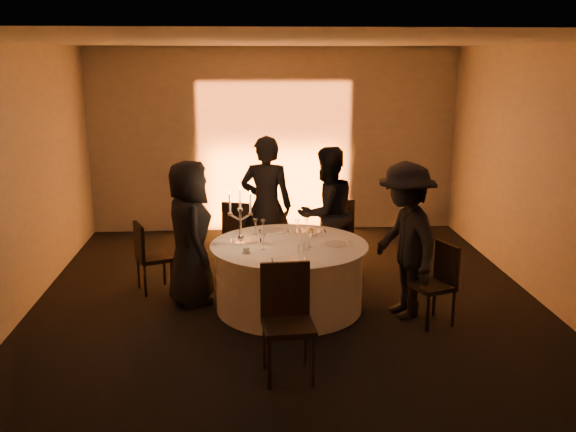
{
  "coord_description": "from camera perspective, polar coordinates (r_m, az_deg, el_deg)",
  "views": [
    {
      "loc": [
        -0.49,
        -6.98,
        2.85
      ],
      "look_at": [
        0.0,
        0.2,
        1.05
      ],
      "focal_mm": 40.0,
      "sensor_mm": 36.0,
      "label": 1
    }
  ],
  "objects": [
    {
      "name": "candelabra",
      "position": [
        7.26,
        -4.25,
        -0.71
      ],
      "size": [
        0.28,
        0.14,
        0.68
      ],
      "color": "white",
      "rests_on": "banquet_table"
    },
    {
      "name": "wall_front",
      "position": [
        3.76,
        3.91,
        -7.04
      ],
      "size": [
        7.0,
        0.0,
        7.0
      ],
      "primitive_type": "plane",
      "rotation": [
        -1.57,
        0.0,
        0.0
      ],
      "color": "#9F9A94",
      "rests_on": "floor"
    },
    {
      "name": "plate_front",
      "position": [
        6.71,
        0.04,
        -3.96
      ],
      "size": [
        0.36,
        0.25,
        0.01
      ],
      "color": "white",
      "rests_on": "banquet_table"
    },
    {
      "name": "banquet_table",
      "position": [
        7.42,
        0.11,
        -5.37
      ],
      "size": [
        1.8,
        1.8,
        0.77
      ],
      "color": "black",
      "rests_on": "floor"
    },
    {
      "name": "chair_right",
      "position": [
        7.17,
        13.2,
        -5.5
      ],
      "size": [
        0.5,
        0.5,
        0.89
      ],
      "rotation": [
        0.0,
        0.0,
        -1.22
      ],
      "color": "black",
      "rests_on": "floor"
    },
    {
      "name": "wall_left",
      "position": [
        7.53,
        -23.32,
        2.57
      ],
      "size": [
        0.0,
        7.0,
        7.0
      ],
      "primitive_type": "plane",
      "rotation": [
        1.57,
        0.0,
        1.57
      ],
      "color": "#9F9A94",
      "rests_on": "floor"
    },
    {
      "name": "tumbler_c",
      "position": [
        6.96,
        1.15,
        -2.96
      ],
      "size": [
        0.07,
        0.07,
        0.09
      ],
      "primitive_type": "cylinder",
      "color": "white",
      "rests_on": "banquet_table"
    },
    {
      "name": "floor",
      "position": [
        7.55,
        0.11,
        -8.12
      ],
      "size": [
        7.0,
        7.0,
        0.0
      ],
      "primitive_type": "plane",
      "color": "black",
      "rests_on": "ground"
    },
    {
      "name": "guest_left",
      "position": [
        7.55,
        -8.72,
        -1.48
      ],
      "size": [
        0.72,
        0.93,
        1.7
      ],
      "primitive_type": "imported",
      "rotation": [
        0.0,
        0.0,
        1.81
      ],
      "color": "black",
      "rests_on": "floor"
    },
    {
      "name": "guest_right",
      "position": [
        7.18,
        10.37,
        -2.17
      ],
      "size": [
        0.89,
        1.25,
        1.75
      ],
      "primitive_type": "imported",
      "rotation": [
        0.0,
        0.0,
        -1.34
      ],
      "color": "black",
      "rests_on": "floor"
    },
    {
      "name": "chair_front",
      "position": [
        5.87,
        -0.1,
        -8.65
      ],
      "size": [
        0.49,
        0.49,
        1.04
      ],
      "rotation": [
        0.0,
        0.0,
        0.08
      ],
      "color": "black",
      "rests_on": "floor"
    },
    {
      "name": "wall_right",
      "position": [
        7.92,
        22.35,
        3.17
      ],
      "size": [
        0.0,
        7.0,
        7.0
      ],
      "primitive_type": "plane",
      "rotation": [
        1.57,
        0.0,
        -1.57
      ],
      "color": "#9F9A94",
      "rests_on": "floor"
    },
    {
      "name": "wine_glass_c",
      "position": [
        7.67,
        -2.92,
        -0.63
      ],
      "size": [
        0.07,
        0.07,
        0.19
      ],
      "color": "white",
      "rests_on": "banquet_table"
    },
    {
      "name": "ceiling",
      "position": [
        6.99,
        0.12,
        15.28
      ],
      "size": [
        7.0,
        7.0,
        0.0
      ],
      "primitive_type": "plane",
      "rotation": [
        3.14,
        0.0,
        0.0
      ],
      "color": "silver",
      "rests_on": "wall_back"
    },
    {
      "name": "plate_right",
      "position": [
        7.3,
        4.24,
        -2.48
      ],
      "size": [
        0.36,
        0.26,
        0.01
      ],
      "color": "white",
      "rests_on": "banquet_table"
    },
    {
      "name": "guest_back_left",
      "position": [
        8.43,
        -1.94,
        0.88
      ],
      "size": [
        0.75,
        0.56,
        1.86
      ],
      "primitive_type": "imported",
      "rotation": [
        0.0,
        0.0,
        2.97
      ],
      "color": "black",
      "rests_on": "floor"
    },
    {
      "name": "wine_glass_f",
      "position": [
        7.06,
        -2.19,
        -1.92
      ],
      "size": [
        0.07,
        0.07,
        0.19
      ],
      "color": "white",
      "rests_on": "banquet_table"
    },
    {
      "name": "wine_glass_g",
      "position": [
        7.64,
        0.83,
        -0.68
      ],
      "size": [
        0.07,
        0.07,
        0.19
      ],
      "color": "white",
      "rests_on": "banquet_table"
    },
    {
      "name": "plate_back_left",
      "position": [
        7.81,
        -1.25,
        -1.36
      ],
      "size": [
        0.36,
        0.28,
        0.01
      ],
      "color": "white",
      "rests_on": "banquet_table"
    },
    {
      "name": "chair_back_right",
      "position": [
        8.84,
        4.32,
        -1.18
      ],
      "size": [
        0.55,
        0.55,
        0.95
      ],
      "rotation": [
        0.0,
        0.0,
        -2.7
      ],
      "color": "black",
      "rests_on": "floor"
    },
    {
      "name": "coffee_cup",
      "position": [
        6.98,
        -3.71,
        -3.08
      ],
      "size": [
        0.11,
        0.11,
        0.07
      ],
      "color": "white",
      "rests_on": "banquet_table"
    },
    {
      "name": "wine_glass_d",
      "position": [
        7.14,
        2.0,
        -1.75
      ],
      "size": [
        0.07,
        0.07,
        0.19
      ],
      "color": "white",
      "rests_on": "banquet_table"
    },
    {
      "name": "wall_back",
      "position": [
        10.57,
        -1.24,
        6.72
      ],
      "size": [
        7.0,
        0.0,
        7.0
      ],
      "primitive_type": "plane",
      "rotation": [
        1.57,
        0.0,
        0.0
      ],
      "color": "#9F9A94",
      "rests_on": "floor"
    },
    {
      "name": "wine_glass_e",
      "position": [
        7.63,
        -2.24,
        -0.71
      ],
      "size": [
        0.07,
        0.07,
        0.19
      ],
      "color": "white",
      "rests_on": "banquet_table"
    },
    {
      "name": "guest_back_right",
      "position": [
        8.3,
        3.44,
        0.22
      ],
      "size": [
        1.06,
        0.98,
        1.74
      ],
      "primitive_type": "imported",
      "rotation": [
        0.0,
        0.0,
        -2.64
      ],
      "color": "black",
      "rests_on": "floor"
    },
    {
      "name": "wine_glass_b",
      "position": [
        7.69,
        1.7,
        -0.6
      ],
      "size": [
        0.07,
        0.07,
        0.19
      ],
      "color": "white",
      "rests_on": "banquet_table"
    },
    {
      "name": "tumbler_b",
      "position": [
        7.08,
        1.66,
        -2.67
      ],
      "size": [
        0.07,
        0.07,
        0.09
      ],
      "primitive_type": "cylinder",
      "color": "white",
      "rests_on": "banquet_table"
    },
    {
      "name": "wine_glass_a",
      "position": [
        7.23,
        1.25,
        -1.54
      ],
      "size": [
        0.07,
        0.07,
        0.19
      ],
      "color": "white",
      "rests_on": "banquet_table"
    },
    {
      "name": "plate_back_right",
      "position": [
        7.81,
        2.06,
        -1.28
      ],
      "size": [
        0.35,
        0.26,
        0.08
      ],
      "color": "white",
      "rests_on": "banquet_table"
    },
    {
      "name": "tumbler_a",
      "position": [
        7.62,
        2.35,
        -1.45
      ],
      "size": [
        0.07,
        0.07,
        0.09
      ],
      "primitive_type": "cylinder",
      "color": "white",
      "rests_on": "banquet_table"
    },
    {
      "name": "chair_left",
      "position": [
        8.07,
        -12.33,
        -3.27
      ],
      "size": [
        0.5,
        0.5,
        0.88
      ],
      "rotation": [
        0.0,
        0.0,
        1.97
      ],
      "color": "black",
      "rests_on": "floor"
    },
    {
      "name": "plate_left",
      "position": [
        7.43,
        -3.78,
        -2.18
      ],
      "size": [
        0.36,
        0.28,
        0.01
      ],
      "color": "white",
      "rests_on": "banquet_table"
    },
    {
      "name": "chair_back_left",
      "position": [
        8.77,
        -4.32,
        -1.31
      ],
      "size": [
        0.53,
        0.53,
        0.95
      ],
      "rotation": [
        0.0,
        0.0,
        2.8
      ],
      "color": "black",
      "rests_on": "floor"
    },
    {
      "name": "uplighter_fixture",
      "position": [
        10.57,
        -1.12,
        -1.31
      ],
      "size": [
        0.25,
        0.12,
        0.1
      ],
      "primitive_type": "cube",
      "color": "black",
      "rests_on": "floor"
    }
  ]
}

